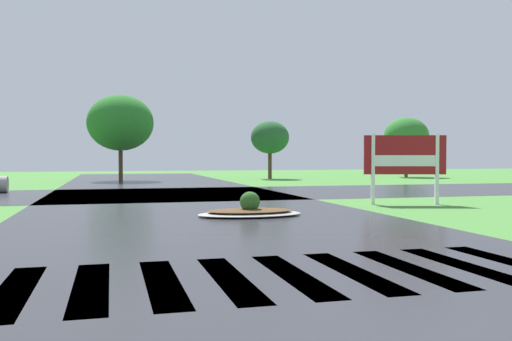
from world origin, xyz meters
name	(u,v)px	position (x,y,z in m)	size (l,w,h in m)	color
asphalt_roadway	(211,222)	(0.00, 10.00, 0.00)	(10.19, 80.00, 0.01)	#2B2B30
asphalt_cross_road	(168,194)	(0.00, 20.67, 0.00)	(90.00, 9.17, 0.01)	#2B2B30
crosswalk_stripes	(293,275)	(0.00, 3.57, 0.00)	(7.65, 2.95, 0.01)	white
estate_billboard	(405,158)	(7.35, 13.34, 1.60)	(2.73, 0.83, 2.43)	white
median_island	(250,211)	(1.28, 11.08, 0.14)	(2.91, 1.64, 0.68)	#9E9B93
background_treeline	(155,129)	(0.58, 35.60, 3.58)	(38.67, 5.87, 5.82)	#4C3823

